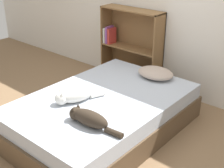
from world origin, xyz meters
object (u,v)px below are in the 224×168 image
Objects in this scene: bed at (103,114)px; cat_dark at (88,118)px; pillow at (156,73)px; bookshelf at (131,46)px; cat_light at (74,95)px.

bed is 3.47× the size of cat_dark.
pillow is 0.41× the size of bookshelf.
cat_dark is (0.42, -0.22, -0.00)m from cat_light.
cat_light reaches higher than bed.
cat_light is (-0.15, -0.27, 0.29)m from bed.
pillow reaches higher than bed.
cat_light is 1.58m from bookshelf.
bed is 4.47× the size of pillow.
bed is at bearing -65.28° from bookshelf.
bookshelf reaches higher than pillow.
bookshelf is at bearing 114.72° from bed.
bookshelf is (-0.42, 1.52, 0.06)m from cat_light.
bookshelf reaches higher than cat_light.
cat_dark is 1.93m from bookshelf.
pillow is at bearing -88.68° from cat_dark.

